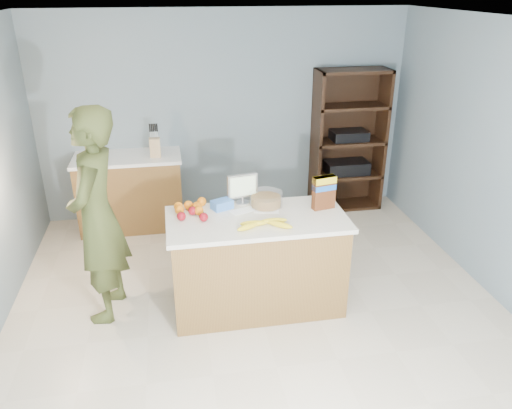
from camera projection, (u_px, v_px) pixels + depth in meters
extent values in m
cube|color=beige|center=(263.00, 324.00, 4.40)|extent=(4.50, 5.00, 0.02)
cube|color=slate|center=(225.00, 116.00, 6.14)|extent=(4.50, 0.02, 2.50)
cube|color=white|center=(265.00, 24.00, 3.38)|extent=(4.50, 5.00, 0.02)
cube|color=brown|center=(257.00, 264.00, 4.50)|extent=(1.50, 0.70, 0.86)
cube|color=silver|center=(257.00, 219.00, 4.31)|extent=(1.56, 0.76, 0.04)
cube|color=black|center=(257.00, 299.00, 4.65)|extent=(1.46, 0.66, 0.10)
cube|color=brown|center=(131.00, 193.00, 6.01)|extent=(1.20, 0.60, 0.86)
cube|color=white|center=(127.00, 158.00, 5.82)|extent=(1.24, 0.62, 0.04)
cube|color=black|center=(344.00, 137.00, 6.51)|extent=(0.90, 0.04, 1.80)
cube|color=black|center=(316.00, 143.00, 6.28)|extent=(0.04, 0.40, 1.80)
cube|color=black|center=(380.00, 140.00, 6.42)|extent=(0.04, 0.40, 1.80)
cube|color=black|center=(343.00, 204.00, 6.71)|extent=(0.90, 0.40, 0.04)
cube|color=black|center=(346.00, 174.00, 6.53)|extent=(0.90, 0.40, 0.04)
cube|color=black|center=(348.00, 141.00, 6.35)|extent=(0.90, 0.40, 0.04)
cube|color=black|center=(351.00, 106.00, 6.17)|extent=(0.90, 0.40, 0.04)
cube|color=black|center=(354.00, 71.00, 5.99)|extent=(0.90, 0.40, 0.04)
cube|color=black|center=(346.00, 167.00, 6.49)|extent=(0.55, 0.32, 0.16)
cube|color=black|center=(349.00, 135.00, 6.32)|extent=(0.45, 0.30, 0.12)
imported|color=#3B421D|center=(97.00, 217.00, 4.20)|extent=(0.56, 0.76, 1.89)
cube|color=tan|center=(155.00, 147.00, 5.75)|extent=(0.12, 0.10, 0.22)
cylinder|color=black|center=(150.00, 135.00, 5.68)|extent=(0.02, 0.02, 0.09)
cylinder|color=black|center=(152.00, 135.00, 5.69)|extent=(0.02, 0.02, 0.09)
cylinder|color=black|center=(154.00, 134.00, 5.69)|extent=(0.02, 0.02, 0.09)
cylinder|color=black|center=(156.00, 134.00, 5.69)|extent=(0.02, 0.02, 0.09)
cylinder|color=black|center=(157.00, 134.00, 5.70)|extent=(0.02, 0.02, 0.09)
cube|color=white|center=(243.00, 211.00, 4.42)|extent=(0.24, 0.18, 0.00)
cube|color=white|center=(266.00, 211.00, 4.42)|extent=(0.24, 0.16, 0.00)
ellipsoid|color=yellow|center=(253.00, 223.00, 4.14)|extent=(0.23, 0.06, 0.05)
ellipsoid|color=yellow|center=(248.00, 226.00, 4.09)|extent=(0.23, 0.15, 0.05)
ellipsoid|color=yellow|center=(274.00, 221.00, 4.18)|extent=(0.23, 0.06, 0.05)
ellipsoid|color=yellow|center=(280.00, 225.00, 4.12)|extent=(0.21, 0.18, 0.05)
sphere|color=maroon|center=(193.00, 211.00, 4.34)|extent=(0.08, 0.08, 0.08)
sphere|color=maroon|center=(204.00, 217.00, 4.22)|extent=(0.08, 0.08, 0.08)
sphere|color=maroon|center=(181.00, 216.00, 4.23)|extent=(0.08, 0.08, 0.08)
sphere|color=orange|center=(179.00, 210.00, 4.35)|extent=(0.08, 0.08, 0.08)
sphere|color=orange|center=(188.00, 205.00, 4.44)|extent=(0.08, 0.08, 0.08)
sphere|color=orange|center=(199.00, 211.00, 4.33)|extent=(0.08, 0.08, 0.08)
sphere|color=orange|center=(197.00, 206.00, 4.42)|extent=(0.08, 0.08, 0.08)
sphere|color=orange|center=(178.00, 207.00, 4.41)|extent=(0.08, 0.08, 0.08)
sphere|color=orange|center=(198.00, 208.00, 4.39)|extent=(0.08, 0.08, 0.08)
sphere|color=orange|center=(202.00, 202.00, 4.51)|extent=(0.08, 0.08, 0.08)
cube|color=blue|center=(222.00, 205.00, 4.45)|extent=(0.21, 0.18, 0.08)
cylinder|color=#267219|center=(266.00, 201.00, 4.51)|extent=(0.27, 0.27, 0.09)
cylinder|color=white|center=(266.00, 199.00, 4.50)|extent=(0.30, 0.30, 0.13)
cylinder|color=silver|center=(243.00, 202.00, 4.58)|extent=(0.12, 0.12, 0.01)
cylinder|color=silver|center=(243.00, 199.00, 4.57)|extent=(0.02, 0.02, 0.05)
cube|color=silver|center=(242.00, 186.00, 4.51)|extent=(0.28, 0.08, 0.22)
cube|color=yellow|center=(243.00, 186.00, 4.49)|extent=(0.24, 0.05, 0.18)
cube|color=#592B14|center=(324.00, 193.00, 4.41)|extent=(0.21, 0.11, 0.30)
cube|color=yellow|center=(325.00, 180.00, 4.36)|extent=(0.21, 0.11, 0.06)
cube|color=blue|center=(324.00, 187.00, 4.39)|extent=(0.21, 0.11, 0.05)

